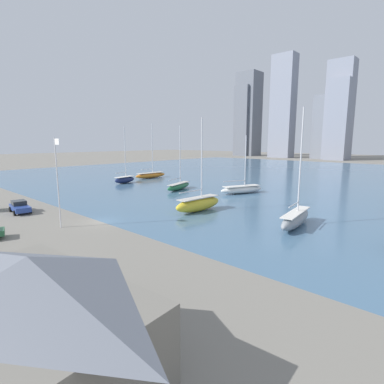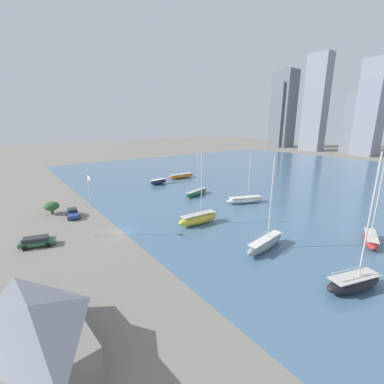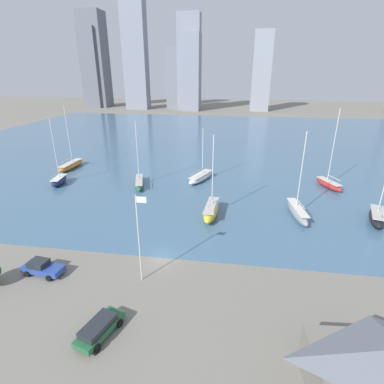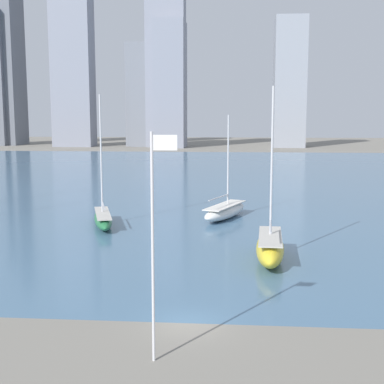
# 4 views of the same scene
# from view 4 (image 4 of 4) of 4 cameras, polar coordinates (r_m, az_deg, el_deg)

# --- Properties ---
(ground_plane) EXTENTS (500.00, 500.00, 0.00)m
(ground_plane) POSITION_cam_4_polar(r_m,az_deg,el_deg) (31.10, -0.42, -13.83)
(ground_plane) COLOR gray
(harbor_water) EXTENTS (180.00, 140.00, 0.00)m
(harbor_water) POSITION_cam_4_polar(r_m,az_deg,el_deg) (99.43, 3.12, 1.49)
(harbor_water) COLOR #476B89
(harbor_water) RESTS_ON ground_plane
(flag_pole) EXTENTS (1.24, 0.14, 10.94)m
(flag_pole) POSITION_cam_4_polar(r_m,az_deg,el_deg) (24.92, -4.09, -5.08)
(flag_pole) COLOR silver
(flag_pole) RESTS_ON ground_plane
(distant_city_skyline) EXTENTS (201.71, 25.49, 64.52)m
(distant_city_skyline) POSITION_cam_4_polar(r_m,az_deg,el_deg) (203.33, -6.55, 12.10)
(distant_city_skyline) COLOR slate
(distant_city_skyline) RESTS_ON ground_plane
(sailboat_yellow) EXTENTS (2.71, 9.02, 13.91)m
(sailboat_yellow) POSITION_cam_4_polar(r_m,az_deg,el_deg) (43.43, 8.32, -5.87)
(sailboat_yellow) COLOR yellow
(sailboat_yellow) RESTS_ON harbor_water
(sailboat_green) EXTENTS (4.48, 9.65, 13.78)m
(sailboat_green) POSITION_cam_4_polar(r_m,az_deg,el_deg) (57.30, -9.49, -2.76)
(sailboat_green) COLOR #236B3D
(sailboat_green) RESTS_ON harbor_water
(sailboat_white) EXTENTS (5.93, 9.99, 11.67)m
(sailboat_white) POSITION_cam_4_polar(r_m,az_deg,el_deg) (60.85, 3.55, -2.02)
(sailboat_white) COLOR white
(sailboat_white) RESTS_ON harbor_water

